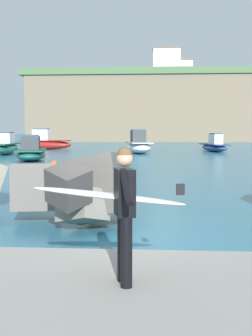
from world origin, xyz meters
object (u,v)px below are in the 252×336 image
boat_near_left (45,143)px  boat_mid_left (31,152)px  boat_mid_right (139,146)px  boat_mid_centre (7,147)px  surfer_with_board (120,204)px  station_building_central (178,71)px  boat_near_centre (214,146)px  mooring_buoy_inner (54,164)px  station_building_west (167,63)px

boat_near_left → boat_mid_left: 17.91m
boat_near_left → boat_mid_right: bearing=-34.2°
boat_mid_right → boat_mid_centre: bearing=-167.2°
boat_near_left → boat_mid_right: size_ratio=1.17×
surfer_with_board → boat_mid_left: (-8.46, 25.18, -0.69)m
surfer_with_board → boat_mid_left: bearing=108.6°
boat_mid_right → station_building_central: 61.49m
station_building_central → boat_near_centre: bearing=-89.0°
boat_mid_left → surfer_with_board: bearing=-71.4°
boat_mid_left → boat_near_centre: bearing=42.4°
boat_mid_left → mooring_buoy_inner: bearing=-62.3°
boat_near_left → surfer_with_board: bearing=-74.3°
boat_mid_centre → station_building_west: (15.66, 53.58, 15.41)m
boat_near_left → boat_mid_left: bearing=-78.7°
boat_near_centre → surfer_with_board: bearing=-99.4°
boat_mid_centre → surfer_with_board: bearing=-68.5°
mooring_buoy_inner → station_building_west: bearing=83.0°
mooring_buoy_inner → surfer_with_board: bearing=-74.3°
surfer_with_board → boat_near_left: 44.39m
boat_near_centre → boat_mid_right: (-7.52, -3.46, 0.15)m
boat_mid_centre → mooring_buoy_inner: bearing=-60.6°
boat_near_centre → mooring_buoy_inner: size_ratio=12.72×
boat_mid_left → boat_mid_right: size_ratio=0.97×
boat_mid_left → station_building_central: size_ratio=0.74×
boat_near_left → station_building_west: (14.76, 43.50, 15.33)m
boat_near_centre → station_building_central: 57.83m
boat_mid_centre → mooring_buoy_inner: 15.15m
boat_near_centre → boat_mid_centre: size_ratio=1.01×
boat_near_left → boat_near_centre: size_ratio=1.13×
surfer_with_board → boat_near_centre: (6.45, 38.78, -0.69)m
boat_near_left → boat_near_centre: bearing=-12.1°
boat_near_centre → station_building_west: 50.05m
mooring_buoy_inner → boat_near_centre: bearing=58.4°
station_building_west → surfer_with_board: bearing=-91.8°
boat_near_centre → boat_mid_centre: bearing=-162.4°
boat_mid_right → station_building_west: size_ratio=0.94×
boat_near_left → boat_mid_left: size_ratio=1.20×
boat_mid_centre → mooring_buoy_inner: size_ratio=12.53×
boat_mid_left → mooring_buoy_inner: (3.01, -5.73, -0.37)m
station_building_west → station_building_central: size_ratio=0.82×
boat_mid_left → boat_mid_right: 12.55m
boat_near_left → station_building_central: (17.48, 51.91, 14.75)m
boat_near_centre → station_building_central: station_building_central is taller
station_building_west → station_building_central: bearing=72.1°
boat_mid_right → mooring_buoy_inner: (-4.38, -15.87, -0.51)m
boat_near_centre → station_building_central: size_ratio=0.79×
surfer_with_board → boat_mid_right: (-1.07, 35.33, -0.54)m
surfer_with_board → boat_near_left: (-11.98, 42.74, -0.53)m
boat_near_centre → boat_mid_right: size_ratio=1.04×
surfer_with_board → boat_mid_left: size_ratio=0.40×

